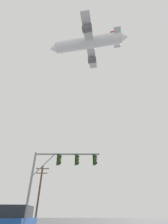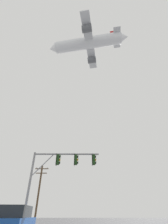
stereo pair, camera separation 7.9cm
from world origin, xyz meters
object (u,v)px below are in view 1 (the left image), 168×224
Objects in this scene: utility_pole at (39,190)px; parked_car at (13,222)px; signal_pole_near at (59,167)px; airplane at (88,43)px.

utility_pole is 1.92× the size of parked_car.
utility_pole is at bearing 100.55° from parked_car.
airplane is (3.58, 18.96, 48.04)m from signal_pole_near.
utility_pole is 49.57m from airplane.
parked_car is (3.09, -16.60, -3.51)m from utility_pole.
signal_pole_near is 13.47m from utility_pole.
utility_pole reaches higher than signal_pole_near.
parked_car is at bearing -102.94° from airplane.
signal_pole_near is at bearing -69.15° from utility_pole.
airplane is at bearing 79.31° from signal_pole_near.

